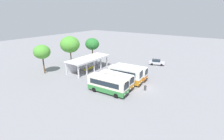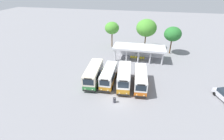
{
  "view_description": "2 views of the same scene",
  "coord_description": "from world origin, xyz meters",
  "px_view_note": "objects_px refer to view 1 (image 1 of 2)",
  "views": [
    {
      "loc": [
        -28.73,
        -12.24,
        14.34
      ],
      "look_at": [
        0.17,
        8.03,
        2.27
      ],
      "focal_mm": 26.53,
      "sensor_mm": 36.0,
      "label": 1
    },
    {
      "loc": [
        3.22,
        -21.24,
        17.53
      ],
      "look_at": [
        -2.83,
        7.85,
        1.24
      ],
      "focal_mm": 26.52,
      "sensor_mm": 36.0,
      "label": 2
    }
  ],
  "objects_px": {
    "city_bus_nearest_orange": "(108,84)",
    "waiting_chair_middle_seat": "(88,69)",
    "parked_car_flank": "(157,62)",
    "waiting_chair_fourth_seat": "(90,68)",
    "city_bus_fourth_amber": "(131,71)",
    "city_bus_second_in_row": "(116,79)",
    "litter_bin_apron": "(145,88)",
    "city_bus_middle_cream": "(125,75)",
    "waiting_chair_fifth_seat": "(91,68)",
    "waiting_chair_far_end_seat": "(93,67)",
    "waiting_chair_second_from_end": "(87,70)",
    "waiting_chair_end_by_column": "(85,70)"
  },
  "relations": [
    {
      "from": "city_bus_nearest_orange",
      "to": "city_bus_middle_cream",
      "type": "distance_m",
      "value": 5.92
    },
    {
      "from": "city_bus_nearest_orange",
      "to": "waiting_chair_second_from_end",
      "type": "bearing_deg",
      "value": 60.53
    },
    {
      "from": "parked_car_flank",
      "to": "litter_bin_apron",
      "type": "distance_m",
      "value": 18.24
    },
    {
      "from": "waiting_chair_far_end_seat",
      "to": "waiting_chair_second_from_end",
      "type": "bearing_deg",
      "value": -178.82
    },
    {
      "from": "city_bus_second_in_row",
      "to": "litter_bin_apron",
      "type": "xyz_separation_m",
      "value": [
        2.15,
        -5.45,
        -1.24
      ]
    },
    {
      "from": "city_bus_nearest_orange",
      "to": "waiting_chair_far_end_seat",
      "type": "distance_m",
      "value": 14.92
    },
    {
      "from": "city_bus_second_in_row",
      "to": "city_bus_middle_cream",
      "type": "relative_size",
      "value": 0.98
    },
    {
      "from": "city_bus_middle_cream",
      "to": "parked_car_flank",
      "type": "relative_size",
      "value": 1.58
    },
    {
      "from": "waiting_chair_end_by_column",
      "to": "litter_bin_apron",
      "type": "xyz_separation_m",
      "value": [
        -0.94,
        -17.11,
        -0.07
      ]
    },
    {
      "from": "parked_car_flank",
      "to": "waiting_chair_middle_seat",
      "type": "bearing_deg",
      "value": 140.59
    },
    {
      "from": "city_bus_middle_cream",
      "to": "waiting_chair_second_from_end",
      "type": "distance_m",
      "value": 12.14
    },
    {
      "from": "city_bus_nearest_orange",
      "to": "waiting_chair_second_from_end",
      "type": "relative_size",
      "value": 9.39
    },
    {
      "from": "waiting_chair_end_by_column",
      "to": "waiting_chair_far_end_seat",
      "type": "distance_m",
      "value": 2.99
    },
    {
      "from": "waiting_chair_second_from_end",
      "to": "waiting_chair_far_end_seat",
      "type": "bearing_deg",
      "value": 1.18
    },
    {
      "from": "city_bus_nearest_orange",
      "to": "waiting_chair_fourth_seat",
      "type": "height_order",
      "value": "city_bus_nearest_orange"
    },
    {
      "from": "city_bus_nearest_orange",
      "to": "waiting_chair_middle_seat",
      "type": "bearing_deg",
      "value": 58.41
    },
    {
      "from": "waiting_chair_middle_seat",
      "to": "litter_bin_apron",
      "type": "distance_m",
      "value": 17.31
    },
    {
      "from": "city_bus_fourth_amber",
      "to": "city_bus_second_in_row",
      "type": "bearing_deg",
      "value": 179.56
    },
    {
      "from": "litter_bin_apron",
      "to": "city_bus_fourth_amber",
      "type": "bearing_deg",
      "value": 55.1
    },
    {
      "from": "waiting_chair_fourth_seat",
      "to": "city_bus_nearest_orange",
      "type": "bearing_deg",
      "value": -123.89
    },
    {
      "from": "waiting_chair_fourth_seat",
      "to": "parked_car_flank",
      "type": "bearing_deg",
      "value": -40.28
    },
    {
      "from": "city_bus_middle_cream",
      "to": "waiting_chair_middle_seat",
      "type": "relative_size",
      "value": 8.65
    },
    {
      "from": "city_bus_nearest_orange",
      "to": "parked_car_flank",
      "type": "xyz_separation_m",
      "value": [
        22.8,
        -1.01,
        -0.94
      ]
    },
    {
      "from": "city_bus_second_in_row",
      "to": "waiting_chair_fourth_seat",
      "type": "xyz_separation_m",
      "value": [
        4.88,
        11.62,
        -1.17
      ]
    },
    {
      "from": "city_bus_fourth_amber",
      "to": "waiting_chair_middle_seat",
      "type": "relative_size",
      "value": 9.06
    },
    {
      "from": "parked_car_flank",
      "to": "waiting_chair_fourth_seat",
      "type": "relative_size",
      "value": 5.47
    },
    {
      "from": "parked_car_flank",
      "to": "litter_bin_apron",
      "type": "relative_size",
      "value": 5.23
    },
    {
      "from": "city_bus_second_in_row",
      "to": "litter_bin_apron",
      "type": "distance_m",
      "value": 5.98
    },
    {
      "from": "city_bus_fourth_amber",
      "to": "waiting_chair_fifth_seat",
      "type": "bearing_deg",
      "value": 92.12
    },
    {
      "from": "waiting_chair_fourth_seat",
      "to": "litter_bin_apron",
      "type": "bearing_deg",
      "value": -99.11
    },
    {
      "from": "waiting_chair_middle_seat",
      "to": "waiting_chair_fifth_seat",
      "type": "xyz_separation_m",
      "value": [
        1.2,
        -0.04,
        0.0
      ]
    },
    {
      "from": "city_bus_nearest_orange",
      "to": "city_bus_fourth_amber",
      "type": "bearing_deg",
      "value": 0.05
    },
    {
      "from": "waiting_chair_second_from_end",
      "to": "waiting_chair_middle_seat",
      "type": "bearing_deg",
      "value": 2.1
    },
    {
      "from": "parked_car_flank",
      "to": "city_bus_middle_cream",
      "type": "bearing_deg",
      "value": 177.55
    },
    {
      "from": "waiting_chair_fourth_seat",
      "to": "litter_bin_apron",
      "type": "height_order",
      "value": "litter_bin_apron"
    },
    {
      "from": "city_bus_second_in_row",
      "to": "city_bus_fourth_amber",
      "type": "distance_m",
      "value": 5.92
    },
    {
      "from": "parked_car_flank",
      "to": "waiting_chair_second_from_end",
      "type": "height_order",
      "value": "parked_car_flank"
    },
    {
      "from": "waiting_chair_second_from_end",
      "to": "waiting_chair_fifth_seat",
      "type": "xyz_separation_m",
      "value": [
        1.79,
        -0.02,
        0.0
      ]
    },
    {
      "from": "city_bus_nearest_orange",
      "to": "city_bus_middle_cream",
      "type": "bearing_deg",
      "value": -2.74
    },
    {
      "from": "litter_bin_apron",
      "to": "waiting_chair_fifth_seat",
      "type": "bearing_deg",
      "value": 78.99
    },
    {
      "from": "city_bus_fourth_amber",
      "to": "waiting_chair_middle_seat",
      "type": "xyz_separation_m",
      "value": [
        -1.63,
        11.77,
        -1.19
      ]
    },
    {
      "from": "parked_car_flank",
      "to": "waiting_chair_middle_seat",
      "type": "relative_size",
      "value": 5.47
    },
    {
      "from": "parked_car_flank",
      "to": "waiting_chair_fourth_seat",
      "type": "bearing_deg",
      "value": 139.72
    },
    {
      "from": "city_bus_second_in_row",
      "to": "city_bus_fourth_amber",
      "type": "relative_size",
      "value": 0.94
    },
    {
      "from": "city_bus_second_in_row",
      "to": "parked_car_flank",
      "type": "distance_m",
      "value": 19.89
    },
    {
      "from": "city_bus_fourth_amber",
      "to": "waiting_chair_fourth_seat",
      "type": "bearing_deg",
      "value": 95.05
    },
    {
      "from": "parked_car_flank",
      "to": "waiting_chair_middle_seat",
      "type": "xyz_separation_m",
      "value": [
        -15.56,
        12.79,
        -0.31
      ]
    },
    {
      "from": "parked_car_flank",
      "to": "waiting_chair_fourth_seat",
      "type": "height_order",
      "value": "parked_car_flank"
    },
    {
      "from": "city_bus_second_in_row",
      "to": "litter_bin_apron",
      "type": "height_order",
      "value": "city_bus_second_in_row"
    },
    {
      "from": "waiting_chair_end_by_column",
      "to": "parked_car_flank",
      "type": "bearing_deg",
      "value": -37.22
    }
  ]
}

